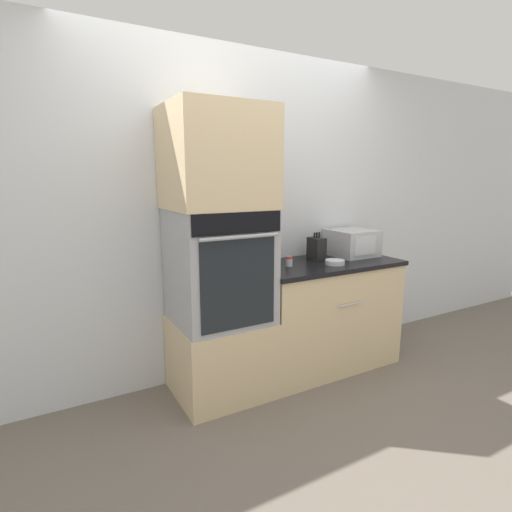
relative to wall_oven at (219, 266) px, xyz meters
The scene contains 12 objects.
ground_plane 1.05m from the wall_oven, 42.17° to the right, with size 12.00×12.00×0.00m, color #6B6056.
wall_back 0.56m from the wall_oven, 45.53° to the left, with size 8.00×0.05×2.50m.
oven_cabinet_base 0.67m from the wall_oven, 90.00° to the left, with size 0.65×0.60×0.55m.
wall_oven is the anchor object (origin of this frame).
oven_cabinet_upper 0.72m from the wall_oven, 90.00° to the left, with size 0.65×0.60×0.66m.
counter_unit 1.06m from the wall_oven, ahead, with size 1.22×0.63×0.88m.
microwave 1.30m from the wall_oven, ahead, with size 0.36×0.38×0.22m.
knife_block 0.94m from the wall_oven, ahead, with size 0.10×0.15×0.22m.
bowl 0.94m from the wall_oven, ahead, with size 0.15×0.15×0.04m.
condiment_jar_near 0.58m from the wall_oven, ahead, with size 0.05×0.05×0.07m.
condiment_jar_mid 0.53m from the wall_oven, 26.61° to the left, with size 0.05×0.05×0.11m.
condiment_jar_far 0.42m from the wall_oven, ahead, with size 0.06×0.06×0.08m.
Camera 1 is at (-1.42, -2.18, 1.55)m, focal length 28.00 mm.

